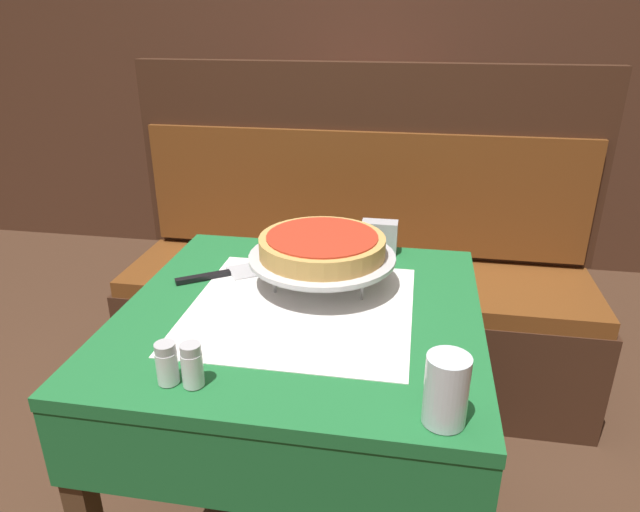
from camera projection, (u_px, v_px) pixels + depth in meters
dining_table_front at (301, 351)px, 1.36m from camera, size 0.82×0.82×0.76m
dining_table_rear at (357, 177)px, 2.82m from camera, size 0.68×0.68×0.76m
booth_bench at (356, 299)px, 2.24m from camera, size 1.77×0.50×1.22m
back_wall_panel at (379, 50)px, 3.08m from camera, size 6.00×0.04×2.40m
pizza_pan_stand at (322, 259)px, 1.40m from camera, size 0.36×0.36×0.08m
deep_dish_pizza at (322, 245)px, 1.38m from camera, size 0.31×0.31×0.05m
pizza_server at (227, 274)px, 1.48m from camera, size 0.23×0.18×0.01m
water_glass_near at (446, 390)px, 0.93m from camera, size 0.07×0.07×0.12m
salt_shaker at (167, 363)px, 1.04m from camera, size 0.04×0.04×0.08m
pepper_shaker at (192, 365)px, 1.03m from camera, size 0.04×0.04×0.08m
napkin_holder at (379, 237)px, 1.60m from camera, size 0.10×0.05×0.09m
condiment_caddy at (359, 145)px, 2.70m from camera, size 0.12×0.12×0.17m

